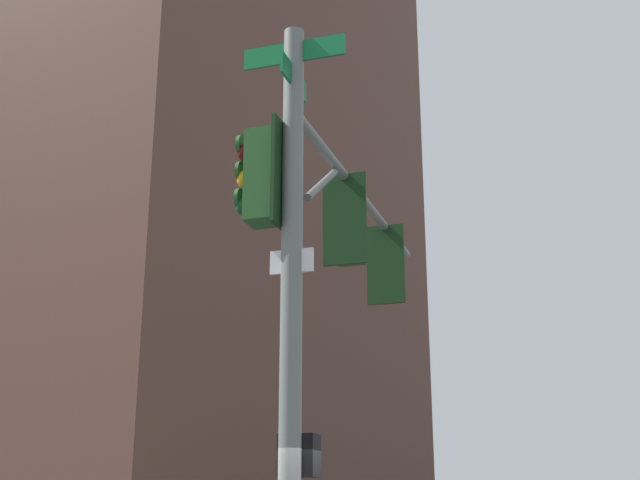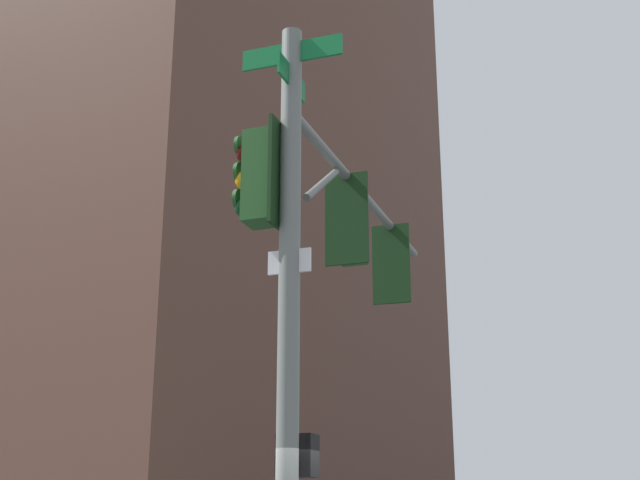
% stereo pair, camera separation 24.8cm
% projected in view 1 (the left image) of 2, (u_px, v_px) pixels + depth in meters
% --- Properties ---
extents(signal_pole_assembly, '(5.68, 1.29, 6.88)m').
position_uv_depth(signal_pole_assembly, '(327.00, 263.00, 10.03)').
color(signal_pole_assembly, slate).
rests_on(signal_pole_assembly, ground_plane).
extents(building_brick_nearside, '(26.64, 20.67, 48.59)m').
position_uv_depth(building_brick_nearside, '(149.00, 71.00, 45.79)').
color(building_brick_nearside, brown).
rests_on(building_brick_nearside, ground_plane).
extents(building_glass_tower, '(22.76, 22.71, 61.23)m').
position_uv_depth(building_glass_tower, '(205.00, 125.00, 66.48)').
color(building_glass_tower, '#7A99B2').
rests_on(building_glass_tower, ground_plane).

